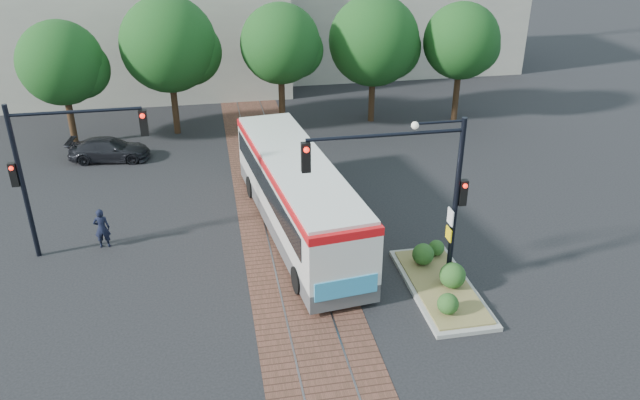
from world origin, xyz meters
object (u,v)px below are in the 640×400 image
Objects in this scene: signal_pole_left at (51,160)px; traffic_island at (441,280)px; signal_pole_main at (422,181)px; city_bus at (297,192)px; officer at (102,228)px; parked_car at (109,149)px.

traffic_island is at bearing -20.36° from signal_pole_left.
traffic_island is 14.50m from signal_pole_left.
traffic_island is 3.95m from signal_pole_main.
city_bus is at bearing 124.04° from signal_pole_main.
officer reaches higher than parked_car.
city_bus is at bearing 0.83° from signal_pole_left.
signal_pole_main is 1.00× the size of signal_pole_left.
signal_pole_left is at bearing -176.50° from parked_car.
signal_pole_left is at bearing 158.55° from signal_pole_main.
traffic_island is at bearing -56.23° from city_bus.
city_bus reaches higher than officer.
officer is 9.13m from parked_car.
city_bus is 9.15m from signal_pole_left.
signal_pole_left reaches higher than city_bus.
signal_pole_main is at bearing -62.69° from city_bus.
signal_pole_left is 3.31m from officer.
officer is at bearing 172.55° from city_bus.
signal_pole_left is 3.66× the size of officer.
signal_pole_left is (-8.90, -0.13, 2.11)m from city_bus.
traffic_island is 0.87× the size of signal_pole_left.
city_bus is at bearing -130.98° from parked_car.
signal_pole_main is 13.14m from signal_pole_left.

